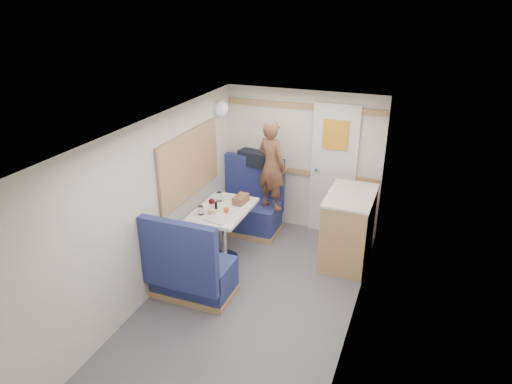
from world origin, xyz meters
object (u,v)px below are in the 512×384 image
at_px(bench_near, 191,274).
at_px(galley_counter, 348,227).
at_px(tumbler_left, 201,210).
at_px(tumbler_mid, 219,197).
at_px(dinette_table, 223,220).
at_px(bench_far, 249,211).
at_px(person, 272,166).
at_px(dome_light, 221,108).
at_px(tray, 221,217).
at_px(orange_fruit, 227,210).
at_px(wine_glass, 212,202).
at_px(beer_glass, 238,199).
at_px(duffel_bag, 254,158).
at_px(cheese_block, 213,211).
at_px(pepper_grinder, 216,205).
at_px(bread_loaf, 241,199).

xyz_separation_m(bench_near, galley_counter, (1.47, 1.41, 0.17)).
bearing_deg(tumbler_left, tumbler_mid, 84.85).
relative_size(dinette_table, tumbler_left, 8.48).
bearing_deg(galley_counter, tumbler_left, -154.27).
bearing_deg(bench_far, tumbler_left, -99.04).
xyz_separation_m(dinette_table, person, (0.36, 0.79, 0.50)).
bearing_deg(bench_near, dome_light, 102.82).
xyz_separation_m(tray, orange_fruit, (0.01, 0.12, 0.04)).
distance_m(wine_glass, tumbler_mid, 0.31).
bearing_deg(beer_glass, tray, -92.93).
xyz_separation_m(duffel_bag, tumbler_left, (-0.15, -1.36, -0.23)).
relative_size(person, cheese_block, 11.36).
bearing_deg(dinette_table, bench_near, -90.00).
distance_m(bench_far, beer_glass, 0.81).
bearing_deg(person, wine_glass, 86.41).
bearing_deg(galley_counter, wine_glass, -156.97).
distance_m(galley_counter, person, 1.28).
relative_size(dinette_table, pepper_grinder, 9.76).
bearing_deg(wine_glass, cheese_block, -50.84).
height_order(galley_counter, bread_loaf, galley_counter).
xyz_separation_m(bench_near, tumbler_mid, (-0.14, 1.06, 0.48)).
height_order(cheese_block, beer_glass, beer_glass).
xyz_separation_m(dome_light, bread_loaf, (0.53, -0.61, -0.98)).
xyz_separation_m(person, tumbler_left, (-0.53, -1.03, -0.29)).
bearing_deg(duffel_bag, bench_near, -78.35).
bearing_deg(pepper_grinder, tumbler_left, -117.09).
height_order(tumbler_mid, bread_loaf, tumbler_mid).
height_order(dinette_table, bread_loaf, bread_loaf).
relative_size(galley_counter, wine_glass, 5.48).
bearing_deg(bread_loaf, duffel_bag, 100.57).
distance_m(orange_fruit, tumbler_left, 0.31).
height_order(wine_glass, beer_glass, wine_glass).
height_order(bench_far, tumbler_mid, bench_far).
xyz_separation_m(galley_counter, beer_glass, (-1.36, -0.34, 0.31)).
bearing_deg(bench_near, cheese_block, 93.25).
xyz_separation_m(dome_light, orange_fruit, (0.49, -0.96, -0.98)).
xyz_separation_m(wine_glass, pepper_grinder, (0.02, 0.07, -0.08)).
xyz_separation_m(cheese_block, tumbler_mid, (-0.10, 0.37, 0.02)).
relative_size(wine_glass, tumbler_left, 1.55).
height_order(bench_far, pepper_grinder, bench_far).
relative_size(galley_counter, duffel_bag, 2.09).
relative_size(tray, wine_glass, 2.08).
xyz_separation_m(dinette_table, tumbler_mid, (-0.14, 0.19, 0.21)).
bearing_deg(person, cheese_block, 90.65).
xyz_separation_m(bench_near, bread_loaf, (0.14, 1.10, 0.47)).
xyz_separation_m(galley_counter, person, (-1.11, 0.24, 0.60)).
bearing_deg(tray, orange_fruit, 84.69).
bearing_deg(cheese_block, pepper_grinder, 103.58).
bearing_deg(bench_near, pepper_grinder, 95.02).
distance_m(person, tumbler_left, 1.19).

